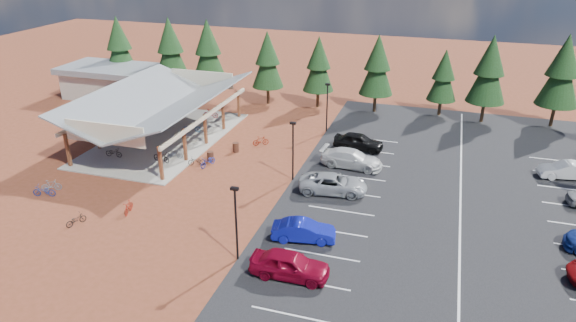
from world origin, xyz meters
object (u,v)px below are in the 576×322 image
(lamp_post_2, at_px, (327,104))
(bike_9, at_px, (51,185))
(bike_15, at_px, (261,141))
(bike_2, at_px, (159,124))
(bike_6, at_px, (192,128))
(bike_3, at_px, (164,112))
(lamp_post_0, at_px, (236,219))
(bike_1, at_px, (138,135))
(bike_14, at_px, (208,161))
(car_9, at_px, (566,170))
(lamp_post_1, at_px, (293,147))
(bike_10, at_px, (44,191))
(car_2, at_px, (333,184))
(bike_5, at_px, (175,153))
(car_4, at_px, (359,141))
(car_1, at_px, (304,231))
(bike_12, at_px, (76,220))
(car_0, at_px, (290,265))
(outbuilding, at_px, (109,81))
(trash_bin_1, at_px, (236,147))
(bike_16, at_px, (197,161))
(bike_4, at_px, (161,157))
(bike_pavilion, at_px, (161,103))
(trash_bin_0, at_px, (210,156))
(bike_0, at_px, (114,152))
(bike_7, at_px, (211,114))
(bike_11, at_px, (129,207))

(lamp_post_2, distance_m, bike_9, 26.78)
(bike_9, xyz_separation_m, bike_15, (12.73, 14.07, -0.00))
(bike_2, distance_m, bike_9, 15.19)
(bike_2, bearing_deg, lamp_post_2, -64.45)
(bike_2, relative_size, bike_6, 1.05)
(bike_3, height_order, bike_9, bike_3)
(lamp_post_0, relative_size, bike_1, 3.21)
(bike_14, distance_m, car_9, 30.57)
(lamp_post_1, xyz_separation_m, bike_10, (-17.79, -8.70, -2.50))
(car_2, bearing_deg, bike_5, 74.87)
(bike_14, height_order, car_4, car_4)
(car_1, bearing_deg, lamp_post_1, 10.64)
(bike_12, bearing_deg, bike_2, -53.90)
(bike_2, distance_m, car_0, 28.89)
(lamp_post_0, height_order, bike_15, lamp_post_0)
(bike_15, relative_size, car_4, 0.33)
(outbuilding, bearing_deg, bike_14, -36.69)
(trash_bin_1, height_order, bike_1, bike_1)
(bike_16, distance_m, car_2, 12.88)
(bike_4, distance_m, bike_15, 9.67)
(bike_16, height_order, car_2, car_2)
(car_0, distance_m, car_9, 26.91)
(bike_9, bearing_deg, bike_16, -76.47)
(car_9, bearing_deg, bike_12, -71.69)
(bike_1, bearing_deg, bike_12, -170.81)
(bike_pavilion, xyz_separation_m, car_4, (19.07, 3.14, -2.98))
(bike_pavilion, distance_m, bike_2, 4.52)
(outbuilding, bearing_deg, bike_2, -35.51)
(bike_2, relative_size, bike_12, 1.23)
(outbuilding, height_order, bike_3, outbuilding)
(trash_bin_0, bearing_deg, bike_5, -168.89)
(bike_1, distance_m, bike_10, 12.49)
(bike_pavilion, height_order, bike_15, bike_pavilion)
(bike_6, height_order, car_0, car_0)
(bike_14, distance_m, car_0, 17.51)
(trash_bin_0, xyz_separation_m, bike_5, (-3.26, -0.64, 0.12))
(lamp_post_0, distance_m, bike_3, 29.73)
(bike_6, relative_size, bike_9, 1.14)
(bike_6, height_order, car_1, car_1)
(lamp_post_2, bearing_deg, lamp_post_1, -90.00)
(bike_2, bearing_deg, outbuilding, 65.03)
(bike_3, bearing_deg, trash_bin_0, -145.01)
(lamp_post_2, relative_size, bike_16, 3.35)
(bike_0, height_order, car_0, car_0)
(bike_2, relative_size, bike_4, 1.05)
(lamp_post_1, bearing_deg, car_9, 18.18)
(bike_14, bearing_deg, bike_4, -156.41)
(bike_7, relative_size, car_0, 0.36)
(bike_15, bearing_deg, bike_pavilion, 66.02)
(bike_6, relative_size, bike_11, 1.13)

